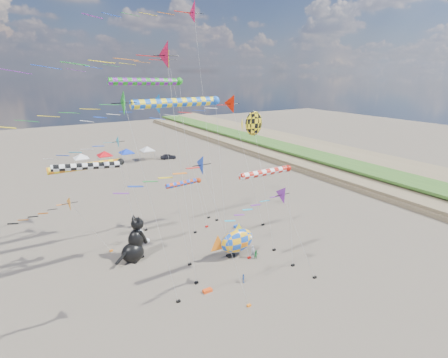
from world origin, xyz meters
TOP-DOWN VIEW (x-y plane):
  - ground at (0.00, 0.00)m, footprint 260.00×260.00m
  - delta_kite_0 at (-9.16, 7.90)m, footprint 13.78×2.33m
  - delta_kite_1 at (2.76, 2.40)m, footprint 8.86×1.86m
  - delta_kite_2 at (-7.59, 2.22)m, footprint 10.70×1.70m
  - delta_kite_3 at (-6.73, 11.43)m, footprint 9.08×2.07m
  - delta_kite_4 at (-13.68, 19.00)m, footprint 8.38×1.80m
  - delta_kite_5 at (-3.06, 19.07)m, footprint 14.72×2.37m
  - delta_kite_6 at (-11.40, 6.12)m, footprint 11.21×2.16m
  - delta_kite_7 at (5.51, 15.55)m, footprint 13.12×2.54m
  - delta_kite_8 at (-8.87, 22.35)m, footprint 10.31×1.68m
  - delta_kite_9 at (1.46, 20.22)m, footprint 14.49×2.85m
  - windsock_0 at (2.16, 5.36)m, footprint 7.39×0.66m
  - windsock_1 at (-4.14, 10.85)m, footprint 10.16×0.86m
  - windsock_2 at (-4.37, 18.27)m, footprint 9.68×0.82m
  - windsock_3 at (1.01, 21.62)m, footprint 6.57×0.72m
  - windsock_4 at (-11.73, 15.77)m, footprint 8.22×0.71m
  - windsock_5 at (-11.29, 20.03)m, footprint 9.19×0.84m
  - angelfish_kite at (4.40, 11.12)m, footprint 3.74×3.02m
  - cat_inflatable at (-8.14, 15.69)m, footprint 4.29×3.29m
  - fish_inflatable at (1.95, 10.20)m, footprint 5.60×2.15m
  - person_adult at (3.40, 9.05)m, footprint 0.62×0.44m
  - child_green at (3.59, 8.65)m, footprint 0.60×0.51m
  - child_blue at (-0.27, 5.58)m, footprint 0.46×0.61m
  - kite_bag_0 at (1.41, 10.61)m, footprint 0.90×0.44m
  - kite_bag_1 at (6.41, 16.87)m, footprint 0.90×0.44m
  - kite_bag_2 at (-4.12, 6.09)m, footprint 0.90×0.44m
  - tent_row at (1.50, 60.00)m, footprint 19.20×4.20m
  - parked_car at (13.43, 58.00)m, footprint 4.03×2.41m

SIDE VIEW (x-z plane):
  - ground at x=0.00m, z-range 0.00..0.00m
  - kite_bag_0 at x=1.41m, z-range 0.00..0.30m
  - kite_bag_1 at x=6.41m, z-range 0.00..0.30m
  - kite_bag_2 at x=-4.12m, z-range 0.00..0.30m
  - child_blue at x=-0.27m, z-range 0.00..0.96m
  - child_green at x=3.59m, z-range 0.00..1.11m
  - parked_car at x=13.43m, z-range 0.00..1.28m
  - person_adult at x=3.40m, z-range 0.00..1.58m
  - fish_inflatable at x=1.95m, z-range -0.04..4.17m
  - cat_inflatable at x=-8.14m, z-range 0.00..5.18m
  - tent_row at x=1.50m, z-range 1.25..5.05m
  - windsock_3 at x=1.01m, z-range 2.78..9.14m
  - delta_kite_4 at x=-13.68m, z-range 2.72..10.65m
  - delta_kite_1 at x=2.76m, z-range 4.02..14.59m
  - windsock_5 at x=-11.29m, z-range 4.98..15.85m
  - windsock_0 at x=2.16m, z-range 5.42..17.10m
  - windsock_4 at x=-11.73m, z-range 5.51..17.38m
  - delta_kite_8 at x=-8.87m, z-range 5.32..18.54m
  - delta_kite_2 at x=-7.59m, z-range 6.10..20.82m
  - angelfish_kite at x=4.40m, z-range 6.74..23.09m
  - delta_kite_7 at x=5.51m, z-range 7.44..25.43m
  - delta_kite_3 at x=-6.73m, z-range 7.96..26.60m
  - windsock_1 at x=-4.14m, z-range 8.56..26.67m
  - delta_kite_6 at x=-11.40m, z-range 8.27..27.62m
  - windsock_2 at x=-4.37m, z-range 9.40..29.17m
  - delta_kite_0 at x=-9.16m, z-range 9.92..32.77m
  - delta_kite_5 at x=-3.06m, z-range 9.98..32.95m
  - delta_kite_9 at x=1.46m, z-range 12.54..41.01m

